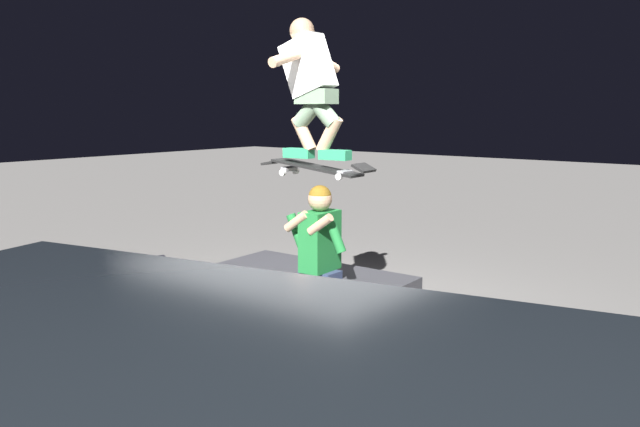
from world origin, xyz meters
name	(u,v)px	position (x,y,z in m)	size (l,w,h in m)	color
ground_plane	(313,326)	(0.00, 0.00, 0.00)	(40.00, 40.00, 0.00)	slate
ledge_box_main	(313,295)	(0.13, -0.17, 0.23)	(1.82, 0.76, 0.46)	#38383D
person_sitting_on_ledge	(312,257)	(-0.20, 0.25, 0.71)	(0.59, 0.76, 1.29)	#2D3856
skateboard	(316,168)	(-0.17, 0.15, 1.43)	(1.03, 0.26, 0.13)	black
skater_airborne	(311,82)	(-0.11, 0.15, 2.12)	(0.62, 0.89, 1.12)	#2D9E66
kicker_ramp	(142,285)	(2.15, 0.23, 0.05)	(1.17, 1.14, 0.32)	black
trash_bin	(427,408)	(-1.97, 1.56, 0.45)	(0.55, 0.55, 0.90)	#19512D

